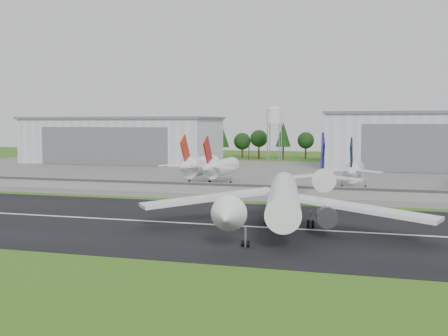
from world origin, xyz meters
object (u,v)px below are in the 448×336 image
(parked_jet_red_a, at_px, (198,166))
(parked_jet_navy, at_px, (354,171))
(main_airliner, at_px, (283,204))
(parked_jet_red_b, at_px, (219,167))

(parked_jet_red_a, relative_size, parked_jet_navy, 1.00)
(main_airliner, distance_m, parked_jet_red_b, 74.68)
(parked_jet_red_b, distance_m, parked_jet_navy, 42.46)
(main_airliner, bearing_deg, parked_jet_red_a, -68.96)
(main_airliner, distance_m, parked_jet_navy, 67.61)
(parked_jet_navy, bearing_deg, parked_jet_red_b, 179.97)
(parked_jet_red_a, bearing_deg, parked_jet_red_b, -0.38)
(main_airliner, relative_size, parked_jet_red_b, 1.89)
(parked_jet_red_b, bearing_deg, main_airliner, -63.74)
(main_airliner, height_order, parked_jet_red_b, main_airliner)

